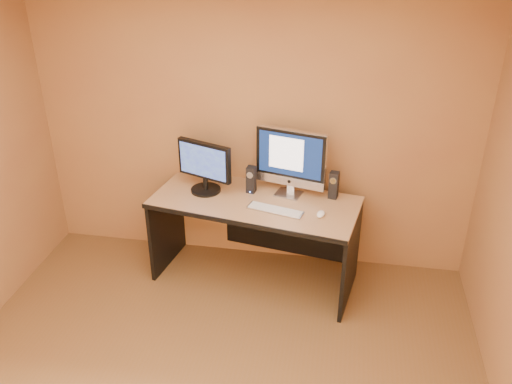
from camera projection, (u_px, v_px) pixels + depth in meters
walls at (192, 256)px, 3.12m from camera, size 4.00×4.00×2.60m
ceiling at (176, 24)px, 2.51m from camera, size 4.00×4.00×0.00m
desk at (255, 240)px, 4.89m from camera, size 1.88×1.06×0.82m
imac at (289, 163)px, 4.65m from camera, size 0.67×0.38×0.61m
second_monitor at (205, 167)px, 4.75m from camera, size 0.59×0.44×0.47m
speaker_left at (251, 179)px, 4.79m from camera, size 0.09×0.09×0.24m
speaker_right at (334, 185)px, 4.69m from camera, size 0.09×0.09×0.24m
keyboard at (275, 210)px, 4.53m from camera, size 0.50×0.24×0.02m
mouse at (321, 214)px, 4.46m from camera, size 0.09×0.12×0.04m
cable_a at (293, 190)px, 4.87m from camera, size 0.04×0.24×0.01m
cable_b at (289, 186)px, 4.93m from camera, size 0.14×0.15×0.01m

